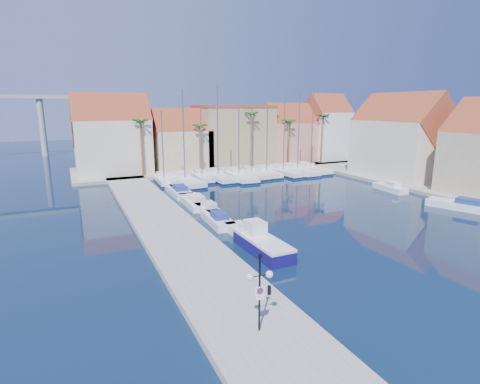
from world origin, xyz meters
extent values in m
plane|color=black|center=(0.00, 0.00, 0.00)|extent=(260.00, 260.00, 0.00)
cube|color=gray|center=(-9.00, 13.50, 0.25)|extent=(6.00, 77.00, 0.50)
cube|color=gray|center=(10.00, 48.00, 0.25)|extent=(54.00, 16.00, 0.50)
cube|color=gray|center=(32.00, 15.00, 0.25)|extent=(12.00, 60.00, 0.50)
cylinder|color=black|center=(-9.09, -5.15, 2.58)|extent=(0.10, 0.10, 4.17)
cylinder|color=black|center=(-9.34, -5.12, 3.52)|extent=(0.52, 0.11, 0.05)
cylinder|color=black|center=(-8.83, -5.18, 3.52)|extent=(0.52, 0.11, 0.05)
sphere|color=white|center=(-9.60, -5.09, 3.52)|extent=(0.38, 0.38, 0.38)
sphere|color=white|center=(-8.57, -5.21, 3.52)|extent=(0.38, 0.38, 0.38)
cube|color=black|center=(-9.09, -5.15, 4.56)|extent=(0.24, 0.15, 0.17)
cube|color=white|center=(-9.09, -5.21, 2.69)|extent=(0.52, 0.09, 0.52)
cylinder|color=red|center=(-9.10, -5.24, 2.74)|extent=(0.35, 0.06, 0.35)
cylinder|color=#1933A5|center=(-9.10, -5.25, 2.74)|extent=(0.25, 0.04, 0.25)
cube|color=white|center=(-9.09, -5.21, 2.32)|extent=(0.42, 0.08, 0.15)
cylinder|color=black|center=(-6.78, -2.08, 0.78)|extent=(0.23, 0.23, 0.57)
cube|color=#150F59|center=(-3.35, 5.14, 0.50)|extent=(2.35, 6.69, 1.00)
cube|color=white|center=(-3.35, 5.14, 1.11)|extent=(2.35, 6.69, 0.22)
cube|color=white|center=(-3.37, 6.47, 1.72)|extent=(1.48, 1.80, 1.22)
cube|color=white|center=(-3.05, 8.91, 0.40)|extent=(2.11, 5.82, 0.80)
cube|color=white|center=(-3.02, 8.34, 1.10)|extent=(1.38, 2.07, 0.60)
cube|color=white|center=(-3.86, 13.91, 0.40)|extent=(2.23, 6.09, 0.80)
cube|color=navy|center=(-3.89, 13.31, 1.10)|extent=(1.45, 2.17, 0.60)
cube|color=white|center=(-3.48, 18.04, 0.40)|extent=(2.02, 5.37, 0.80)
cube|color=white|center=(-3.44, 17.52, 1.10)|extent=(1.30, 1.92, 0.60)
cube|color=white|center=(-3.69, 22.03, 0.40)|extent=(2.56, 7.24, 0.80)
cube|color=white|center=(-3.72, 21.31, 1.10)|extent=(1.70, 2.56, 0.60)
cube|color=white|center=(-3.83, 28.37, 0.40)|extent=(2.29, 7.00, 0.80)
cube|color=navy|center=(-3.84, 27.67, 1.10)|extent=(1.58, 2.46, 0.60)
cube|color=white|center=(-3.17, 32.90, 0.40)|extent=(2.62, 7.49, 0.80)
cube|color=white|center=(-3.20, 32.16, 1.10)|extent=(1.75, 2.65, 0.60)
cube|color=white|center=(-3.30, 38.44, 0.40)|extent=(2.47, 6.55, 0.80)
cube|color=white|center=(-3.26, 37.80, 1.10)|extent=(1.58, 2.34, 0.60)
cube|color=white|center=(24.00, 7.14, 0.40)|extent=(4.64, 7.63, 0.80)
cube|color=navy|center=(24.24, 6.45, 1.10)|extent=(2.39, 2.94, 0.60)
cube|color=white|center=(24.00, 17.90, 0.40)|extent=(2.26, 5.57, 0.80)
cube|color=white|center=(23.95, 17.36, 1.10)|extent=(1.40, 2.01, 0.60)
cube|color=white|center=(-3.85, 36.89, 0.50)|extent=(2.55, 8.38, 1.00)
cube|color=#0C1C40|center=(-3.85, 36.89, 0.18)|extent=(2.62, 8.44, 0.28)
cube|color=white|center=(-3.81, 37.71, 1.30)|extent=(1.63, 2.55, 0.60)
cylinder|color=slate|center=(-3.87, 36.47, 6.03)|extent=(0.20, 0.20, 10.06)
cube|color=white|center=(-1.07, 35.28, 0.50)|extent=(3.76, 11.64, 1.00)
cube|color=#0C1C40|center=(-1.07, 35.28, 0.18)|extent=(3.83, 11.71, 0.28)
cube|color=white|center=(-1.15, 36.43, 1.30)|extent=(2.32, 3.58, 0.60)
cylinder|color=slate|center=(-1.03, 34.71, 7.61)|extent=(0.20, 0.20, 13.22)
cube|color=white|center=(2.29, 36.70, 0.50)|extent=(2.73, 8.49, 1.00)
cube|color=#0C1C40|center=(2.29, 36.70, 0.18)|extent=(2.80, 8.56, 0.28)
cube|color=white|center=(2.35, 37.53, 1.30)|extent=(1.69, 2.61, 0.60)
cylinder|color=slate|center=(2.27, 36.28, 6.11)|extent=(0.20, 0.20, 10.22)
cube|color=white|center=(4.82, 36.21, 0.50)|extent=(3.12, 10.82, 1.00)
cube|color=#0C1C40|center=(4.82, 36.21, 0.18)|extent=(3.19, 10.88, 0.28)
cube|color=white|center=(4.78, 37.29, 1.30)|extent=(2.05, 3.28, 0.60)
cylinder|color=slate|center=(4.83, 35.68, 7.95)|extent=(0.20, 0.20, 13.90)
cube|color=white|center=(8.28, 35.59, 0.50)|extent=(4.01, 12.11, 1.00)
cube|color=#0C1C40|center=(8.28, 35.59, 0.18)|extent=(4.07, 12.18, 0.28)
cube|color=white|center=(8.37, 36.78, 1.30)|extent=(2.44, 3.73, 0.60)
cylinder|color=slate|center=(8.24, 35.00, 6.49)|extent=(0.20, 0.20, 10.98)
cube|color=white|center=(10.90, 36.21, 0.50)|extent=(3.08, 10.07, 1.00)
cube|color=#0C1C40|center=(10.90, 36.21, 0.18)|extent=(3.15, 10.14, 0.28)
cube|color=white|center=(10.86, 37.20, 1.30)|extent=(1.96, 3.07, 0.60)
cylinder|color=slate|center=(10.93, 35.71, 6.21)|extent=(0.20, 0.20, 10.42)
cube|color=white|center=(13.81, 36.05, 0.50)|extent=(2.97, 9.27, 1.00)
cube|color=#0C1C40|center=(13.81, 36.05, 0.18)|extent=(3.03, 9.34, 0.28)
cube|color=white|center=(13.87, 36.96, 1.30)|extent=(1.84, 2.84, 0.60)
cylinder|color=slate|center=(13.78, 35.59, 6.53)|extent=(0.20, 0.20, 11.06)
cube|color=white|center=(16.97, 35.97, 0.50)|extent=(3.70, 11.11, 1.00)
cube|color=#0C1C40|center=(16.97, 35.97, 0.18)|extent=(3.77, 11.17, 0.28)
cube|color=white|center=(16.88, 37.06, 1.30)|extent=(2.24, 3.42, 0.60)
cylinder|color=slate|center=(17.02, 35.42, 7.39)|extent=(0.20, 0.20, 12.78)
cube|color=white|center=(19.82, 35.74, 0.50)|extent=(3.22, 10.89, 1.00)
cube|color=#0C1C40|center=(19.82, 35.74, 0.18)|extent=(3.29, 10.96, 0.28)
cube|color=white|center=(19.78, 36.82, 1.30)|extent=(2.09, 3.31, 0.60)
cylinder|color=slate|center=(19.84, 35.20, 7.88)|extent=(0.20, 0.20, 13.76)
cube|color=white|center=(22.88, 36.09, 0.50)|extent=(3.27, 10.53, 1.00)
cube|color=#0C1C40|center=(22.88, 36.09, 0.18)|extent=(3.34, 10.59, 0.28)
cube|color=white|center=(22.82, 37.13, 1.30)|extent=(2.06, 3.22, 0.60)
cylinder|color=slate|center=(22.91, 35.57, 7.96)|extent=(0.20, 0.20, 13.91)
cube|color=beige|center=(-10.00, 47.00, 5.00)|extent=(12.00, 9.00, 9.00)
cube|color=maroon|center=(-10.00, 47.00, 9.50)|extent=(12.30, 9.00, 9.00)
cube|color=tan|center=(2.00, 47.00, 4.00)|extent=(10.00, 8.00, 7.00)
cube|color=maroon|center=(2.00, 47.00, 7.50)|extent=(10.30, 8.00, 8.00)
cube|color=tan|center=(13.00, 48.00, 6.00)|extent=(14.00, 10.00, 11.00)
cube|color=maroon|center=(13.00, 48.00, 11.75)|extent=(14.20, 10.20, 0.50)
cube|color=tan|center=(25.00, 47.00, 4.50)|extent=(10.00, 8.00, 8.00)
cube|color=maroon|center=(25.00, 47.00, 8.50)|extent=(10.30, 8.00, 8.00)
cube|color=white|center=(34.00, 46.00, 5.50)|extent=(8.00, 8.00, 10.00)
cube|color=maroon|center=(34.00, 46.00, 10.50)|extent=(8.30, 8.00, 8.00)
cube|color=beige|center=(32.00, 24.00, 5.00)|extent=(9.00, 14.00, 9.00)
cube|color=maroon|center=(32.00, 24.00, 9.50)|extent=(9.00, 14.30, 9.00)
cylinder|color=brown|center=(-6.00, 42.00, 5.00)|extent=(0.36, 0.36, 9.00)
sphere|color=#1A5418|center=(-6.00, 42.00, 9.35)|extent=(2.60, 2.60, 2.60)
cylinder|color=brown|center=(4.00, 42.00, 4.50)|extent=(0.36, 0.36, 8.00)
sphere|color=#1A5418|center=(4.00, 42.00, 8.35)|extent=(2.60, 2.60, 2.60)
cylinder|color=brown|center=(14.00, 42.00, 5.50)|extent=(0.36, 0.36, 10.00)
sphere|color=#1A5418|center=(14.00, 42.00, 10.35)|extent=(2.60, 2.60, 2.60)
cylinder|color=brown|center=(22.00, 42.00, 4.75)|extent=(0.36, 0.36, 8.50)
sphere|color=#1A5418|center=(22.00, 42.00, 8.85)|extent=(2.60, 2.60, 2.60)
cylinder|color=brown|center=(30.00, 42.00, 5.25)|extent=(0.36, 0.36, 9.50)
sphere|color=#1A5418|center=(30.00, 42.00, 9.85)|extent=(2.60, 2.60, 2.60)
cylinder|color=#9E9E99|center=(-22.00, 82.00, 7.00)|extent=(1.40, 1.40, 14.00)
camera|label=1|loc=(-17.15, -20.24, 11.66)|focal=28.00mm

